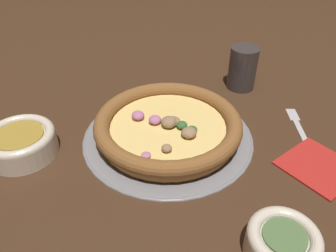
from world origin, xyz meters
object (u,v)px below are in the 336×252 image
Objects in this scene: pizza_tray at (168,135)px; napkin at (319,166)px; pizza at (168,125)px; bowl_near at (21,142)px; fork at (301,130)px; bowl_far at (282,243)px; drinking_cup at (243,68)px.

pizza_tray and napkin have the same top height.
napkin is (0.18, 0.24, -0.03)m from pizza.
pizza_tray is 0.29m from bowl_near.
fork is at bearing 74.84° from pizza_tray.
pizza_tray is 0.03m from pizza.
pizza is 1.64× the size of fork.
pizza is 0.29m from fork.
pizza reaches higher than pizza_tray.
bowl_near is 1.31× the size of bowl_far.
bowl_near is at bearing -112.99° from napkin.
bowl_near is 0.87× the size of napkin.
drinking_cup is (-0.14, 0.25, 0.02)m from pizza.
pizza_tray is 3.27× the size of drinking_cup.
pizza is at bearing 95.33° from fork.
bowl_far is at bearing 11.41° from pizza_tray.
bowl_far is (0.31, 0.06, 0.02)m from pizza_tray.
bowl_near is (-0.04, -0.29, -0.00)m from pizza.
pizza is at bearing -127.05° from napkin.
napkin is at bearing 52.90° from pizza_tray.
pizza reaches higher than fork.
fork is (0.12, 0.56, -0.03)m from bowl_near.
drinking_cup is at bearing 119.13° from pizza.
pizza is 0.32m from bowl_far.
pizza_tray is at bearing 169.11° from pizza.
bowl_near is (-0.04, -0.29, 0.02)m from pizza_tray.
bowl_near is 0.49m from bowl_far.
bowl_far is 0.22m from napkin.
pizza_tray is 0.29m from drinking_cup.
napkin is (0.32, -0.01, -0.05)m from drinking_cup.
fork is at bearing 8.20° from drinking_cup.
drinking_cup is (-0.09, 0.53, 0.03)m from bowl_near.
pizza is 2.96× the size of bowl_far.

